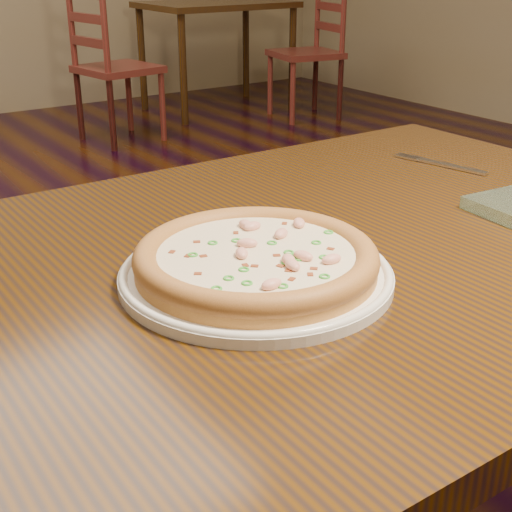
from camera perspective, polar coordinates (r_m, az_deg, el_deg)
hero_table at (r=0.95m, az=4.27°, el=-4.52°), size 1.20×0.80×0.75m
plate at (r=0.80m, az=-0.00°, el=-1.40°), size 0.31×0.31×0.02m
pizza at (r=0.79m, az=0.02°, el=-0.19°), size 0.27×0.27×0.03m
fork at (r=1.27m, az=14.75°, el=7.10°), size 0.05×0.18×0.00m
bg_table_right at (r=5.29m, az=-3.19°, el=18.62°), size 1.00×0.70×0.75m
chair_c at (r=4.44m, az=-11.60°, el=14.48°), size 0.48×0.48×0.95m
chair_d at (r=5.08m, az=4.56°, el=15.94°), size 0.49×0.49×0.95m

